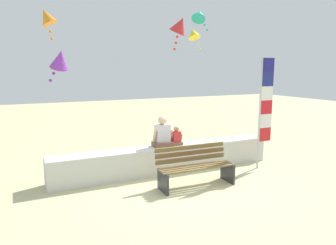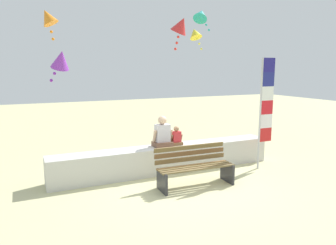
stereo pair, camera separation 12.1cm
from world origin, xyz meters
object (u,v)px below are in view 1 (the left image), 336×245
flag_banner (264,105)px  kite_orange (47,17)px  person_child (176,138)px  kite_teal (199,15)px  kite_red (180,25)px  person_adult (162,135)px  kite_yellow (193,34)px  kite_purple (60,60)px  park_bench (195,167)px

flag_banner → kite_orange: 6.12m
person_child → kite_orange: (-2.76, 2.08, 3.08)m
flag_banner → kite_teal: (0.31, 3.86, 2.82)m
flag_banner → kite_red: (-1.17, 2.51, 2.22)m
person_adult → kite_yellow: size_ratio=0.93×
kite_teal → kite_purple: size_ratio=1.01×
kite_teal → kite_orange: bearing=-169.2°
person_child → kite_teal: bearing=51.3°
person_child → kite_teal: 5.36m
flag_banner → kite_yellow: (0.15, 3.98, 2.18)m
person_child → park_bench: bearing=-96.0°
kite_purple → park_bench: bearing=-51.1°
park_bench → kite_red: 4.65m
park_bench → kite_yellow: (2.42, 4.38, 3.42)m
park_bench → flag_banner: size_ratio=0.62×
kite_red → kite_purple: (-3.51, 0.06, -1.05)m
flag_banner → kite_yellow: kite_yellow is taller
park_bench → kite_red: size_ratio=1.64×
kite_teal → kite_yellow: 0.67m
kite_teal → kite_red: bearing=-137.6°
person_child → flag_banner: bearing=-20.1°
kite_purple → flag_banner: bearing=-28.9°
kite_teal → kite_red: 2.09m
person_child → person_adult: bearing=-179.9°
kite_teal → flag_banner: bearing=-94.6°
flag_banner → kite_red: kite_red is taller
kite_yellow → kite_red: bearing=-131.8°
flag_banner → kite_yellow: bearing=87.8°
kite_orange → kite_purple: kite_orange is taller
park_bench → kite_red: bearing=69.1°
kite_teal → kite_red: kite_teal is taller
kite_yellow → kite_orange: size_ratio=0.99×
kite_purple → kite_teal: bearing=14.4°
kite_teal → kite_yellow: bearing=143.2°
park_bench → person_adult: (-0.26, 1.18, 0.55)m
person_adult → kite_orange: kite_orange is taller
person_adult → kite_red: (1.37, 1.73, 2.91)m
flag_banner → kite_orange: bearing=149.8°
kite_teal → person_child: bearing=-128.7°
flag_banner → kite_teal: kite_teal is taller
person_child → kite_red: (0.98, 1.73, 3.03)m
kite_yellow → kite_purple: size_ratio=0.93×
kite_yellow → person_adult: bearing=-130.1°
flag_banner → kite_purple: bearing=151.1°
park_bench → kite_teal: bearing=58.7°
person_adult → kite_purple: (-2.14, 1.79, 1.86)m
park_bench → kite_yellow: 6.06m
person_child → kite_orange: 4.63m
person_adult → park_bench: bearing=-77.4°
kite_yellow → kite_red: (-1.32, -1.47, 0.04)m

